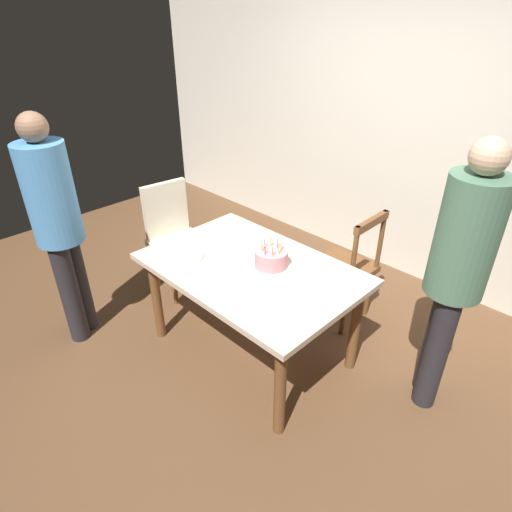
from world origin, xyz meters
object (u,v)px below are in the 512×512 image
dining_table (251,278)px  birthday_cake (271,259)px  chair_spindle_back (345,269)px  person_celebrant (57,221)px  chair_upholstered (174,232)px  person_guest (458,269)px  plate_far_side (265,250)px  plate_near_celebrant (188,256)px

dining_table → birthday_cake: (0.10, 0.09, 0.15)m
chair_spindle_back → person_celebrant: (-1.31, -1.58, 0.51)m
chair_upholstered → person_guest: person_guest is taller
plate_far_side → chair_upholstered: (-1.04, -0.07, -0.21)m
person_guest → chair_spindle_back: bearing=162.0°
plate_near_celebrant → person_celebrant: (-0.69, -0.57, 0.22)m
person_celebrant → plate_far_side: bearing=44.6°
dining_table → person_celebrant: bearing=-144.2°
chair_spindle_back → person_guest: (0.88, -0.28, 0.52)m
plate_near_celebrant → person_celebrant: bearing=-140.6°
dining_table → chair_spindle_back: bearing=73.9°
person_guest → chair_upholstered: bearing=-170.7°
birthday_cake → plate_far_side: size_ratio=1.27×
dining_table → chair_upholstered: size_ratio=1.51×
plate_near_celebrant → chair_upholstered: bearing=152.8°
chair_upholstered → person_celebrant: size_ratio=0.56×
plate_far_side → dining_table: bearing=-71.5°
dining_table → plate_near_celebrant: 0.46m
birthday_cake → plate_near_celebrant: bearing=-148.7°
chair_spindle_back → person_celebrant: bearing=-129.8°
dining_table → chair_spindle_back: chair_spindle_back is taller
dining_table → person_celebrant: (-1.08, -0.78, 0.32)m
plate_far_side → chair_upholstered: 1.06m
dining_table → chair_spindle_back: 0.85m
chair_spindle_back → chair_upholstered: size_ratio=1.00×
plate_near_celebrant → plate_far_side: bearing=53.1°
birthday_cake → chair_upholstered: chair_upholstered is taller
chair_upholstered → birthday_cake: bearing=-3.0°
plate_near_celebrant → chair_upholstered: chair_upholstered is taller
plate_far_side → person_celebrant: size_ratio=0.13×
person_guest → dining_table: bearing=-155.1°
plate_near_celebrant → dining_table: bearing=28.6°
dining_table → person_guest: size_ratio=0.84×
birthday_cake → plate_near_celebrant: (-0.50, -0.30, -0.05)m
birthday_cake → person_guest: (1.01, 0.43, 0.18)m
dining_table → plate_near_celebrant: plate_near_celebrant is taller
person_celebrant → plate_near_celebrant: bearing=39.4°
plate_near_celebrant → person_guest: person_guest is taller
chair_spindle_back → chair_upholstered: 1.49m
person_celebrant → person_guest: (2.19, 1.29, 0.01)m
person_celebrant → chair_spindle_back: bearing=50.2°
chair_spindle_back → birthday_cake: bearing=-100.2°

